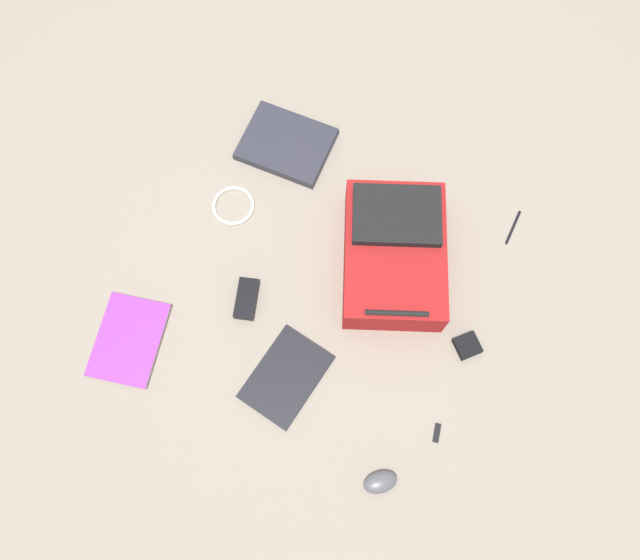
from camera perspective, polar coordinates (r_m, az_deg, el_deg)
The scene contains 11 objects.
ground_plane at distance 2.02m, azimuth 0.28°, elevation -0.63°, with size 3.78×3.78×0.00m, color gray.
backpack at distance 1.99m, azimuth 6.79°, elevation 2.49°, with size 0.49×0.55×0.17m.
laptop at distance 2.22m, azimuth -3.11°, elevation 12.34°, with size 0.33×0.27×0.03m.
book_red at distance 2.05m, azimuth -17.09°, elevation -5.28°, with size 0.27×0.32×0.02m.
book_blue at distance 1.94m, azimuth -3.11°, elevation -8.86°, with size 0.21×0.29×0.02m.
computer_mouse at distance 1.92m, azimuth 5.55°, elevation -17.93°, with size 0.06×0.10×0.03m, color #4C4C51.
cable_coil at distance 2.14m, azimuth -7.94°, elevation 6.77°, with size 0.14×0.14×0.01m, color silver.
power_brick at distance 2.00m, azimuth -6.75°, elevation -1.72°, with size 0.06×0.13×0.03m, color black.
pen_black at distance 2.18m, azimuth 17.29°, elevation 4.66°, with size 0.01×0.01×0.13m, color black.
earbud_pouch at distance 2.01m, azimuth 13.34°, elevation -5.88°, with size 0.07×0.07×0.03m, color black.
usb_stick at distance 1.96m, azimuth 10.66°, elevation -13.59°, with size 0.02×0.06×0.01m, color black.
Camera 1 is at (-0.29, 0.53, 1.92)m, focal length 34.95 mm.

